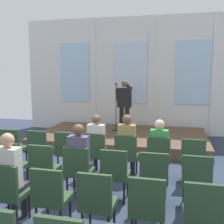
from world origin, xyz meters
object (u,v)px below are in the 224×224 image
Objects in this scene: chair_r0_c3 at (96,151)px; chair_r0_c6 at (193,158)px; chair_r2_c5 at (147,206)px; chair_r0_c4 at (126,153)px; chair_r0_c1 at (39,147)px; chair_r0_c5 at (159,156)px; mic_stand at (116,120)px; chair_r1_c5 at (154,175)px; chair_r1_c2 at (44,165)px; chair_r2_c3 at (51,195)px; chair_r0_c2 at (67,149)px; speaker at (124,102)px; audience_r2_c2 at (10,173)px; chair_r1_c1 at (11,163)px; chair_r2_c6 at (202,212)px; chair_r0_c0 at (13,146)px; chair_r1_c6 at (196,178)px; audience_r0_c5 at (159,146)px; chair_r1_c3 at (78,168)px; audience_r1_c3 at (80,156)px; audience_r0_c4 at (127,143)px; chair_r2_c4 at (97,200)px; chair_r2_c2 at (8,190)px; audience_r0_c3 at (97,141)px; chair_r1_c4 at (115,171)px.

chair_r0_c3 is 2.01m from chair_r0_c6.
chair_r0_c4 is at bearing 107.07° from chair_r2_c5.
chair_r2_c5 is (0.67, -2.18, 0.00)m from chair_r0_c4.
chair_r0_c5 is at bearing 0.00° from chair_r0_c1.
mic_stand is 4.59m from chair_r1_c5.
chair_r1_c2 is 1.00× the size of chair_r2_c3.
mic_stand reaches higher than chair_r0_c2.
speaker is 5.14m from audience_r2_c2.
chair_r2_c6 is (3.35, -1.09, 0.00)m from chair_r1_c1.
chair_r0_c0 is 4.58m from chair_r2_c6.
chair_r0_c3 and chair_r1_c1 have the same top height.
speaker reaches higher than chair_r1_c6.
audience_r0_c5 is 1.79m from chair_r1_c3.
chair_r0_c1 is at bearing -178.21° from audience_r0_c5.
chair_r0_c5 is 1.69m from audience_r1_c3.
audience_r0_c4 is (0.94, -3.13, 0.08)m from mic_stand.
chair_r1_c6 is at bearing -90.00° from chair_r0_c6.
chair_r1_c3 is at bearing -151.52° from chair_r0_c6.
chair_r0_c4 is 2.18m from chair_r2_c4.
chair_r2_c2 is at bearing -98.06° from speaker.
audience_r0_c3 is at bearing 173.12° from chair_r0_c4.
chair_r1_c2 is 1.00× the size of chair_r1_c6.
chair_r1_c2 is 2.89m from chair_r2_c6.
chair_r2_c6 is (1.34, -2.26, -0.21)m from audience_r0_c4.
chair_r0_c6 is 1.28m from chair_r1_c5.
chair_r0_c1 is 1.00× the size of chair_r2_c4.
chair_r2_c3 is at bearing -120.61° from audience_r0_c5.
chair_r1_c5 is at bearing -60.21° from audience_r0_c4.
audience_r2_c2 is at bearing -142.95° from chair_r1_c4.
chair_r2_c5 is at bearing -73.40° from mic_stand.
chair_r0_c1 is 1.69m from audience_r1_c3.
chair_r1_c4 is (0.61, -4.05, -0.76)m from speaker.
chair_r2_c3 is at bearing -90.00° from chair_r1_c3.
chair_r1_c6 is (4.02, -1.09, 0.00)m from chair_r0_c0.
audience_r0_c4 is 1.19m from chair_r1_c4.
chair_r1_c4 is at bearing 180.00° from chair_r1_c6.
audience_r1_c3 is at bearing 149.76° from chair_r2_c6.
speaker is at bearing 102.01° from audience_r0_c4.
chair_r1_c5 is (1.34, -1.09, 0.00)m from chair_r0_c3.
chair_r2_c3 is (2.01, -2.18, 0.00)m from chair_r0_c0.
audience_r0_c4 reaches higher than chair_r0_c4.
chair_r0_c6 is at bearing -54.63° from mic_stand.
chair_r2_c5 is (0.00, -1.09, 0.00)m from chair_r1_c5.
audience_r1_c3 is 0.97× the size of audience_r2_c2.
chair_r2_c3 is at bearing -151.52° from chair_r1_c6.
chair_r0_c3 is at bearing 0.00° from chair_r0_c2.
audience_r0_c4 is at bearing -73.34° from mic_stand.
chair_r0_c4 and chair_r2_c6 have the same top height.
chair_r0_c0 is at bearing 180.00° from chair_r0_c4.
audience_r0_c5 reaches higher than chair_r2_c5.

